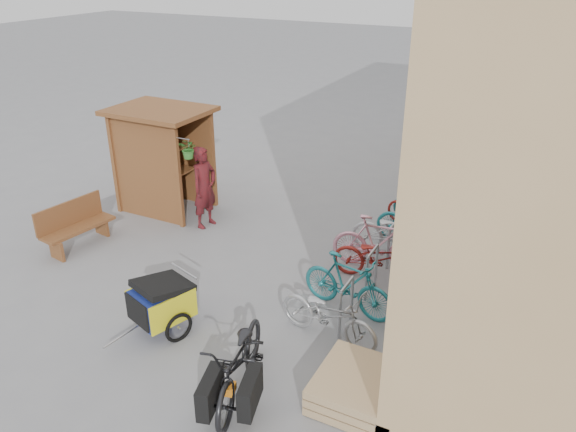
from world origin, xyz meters
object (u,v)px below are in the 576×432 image
at_px(bike_7, 430,202).
at_px(bike_4, 399,233).
at_px(bike_0, 329,314).
at_px(bike_1, 348,284).
at_px(child_trailer, 162,301).
at_px(bench, 75,224).
at_px(bike_2, 380,258).
at_px(kiosk, 159,145).
at_px(shopping_carts, 472,173).
at_px(bike_3, 379,243).
at_px(pallet_stack, 355,387).
at_px(bike_5, 415,224).
at_px(bike_6, 420,211).
at_px(cargo_bike, 240,363).
at_px(person_kiosk, 204,187).

bearing_deg(bike_7, bike_4, 164.31).
bearing_deg(bike_0, bike_1, 10.94).
xyz_separation_m(child_trailer, bike_0, (2.46, 0.95, -0.06)).
bearing_deg(bench, bike_2, 23.21).
relative_size(kiosk, bike_7, 1.56).
relative_size(kiosk, bench, 1.58).
distance_m(child_trailer, bike_4, 4.82).
height_order(bike_0, bike_7, bike_7).
bearing_deg(bike_4, shopping_carts, -14.78).
xyz_separation_m(bike_1, bike_3, (-0.01, 1.61, 0.02)).
bearing_deg(bike_2, bench, 98.94).
bearing_deg(child_trailer, bike_0, 39.62).
bearing_deg(bike_3, pallet_stack, -174.98).
height_order(bike_2, bike_3, bike_3).
relative_size(bike_5, bike_7, 1.05).
relative_size(kiosk, bike_2, 1.42).
distance_m(kiosk, shopping_carts, 7.53).
bearing_deg(pallet_stack, shopping_carts, 90.00).
bearing_deg(bike_2, bike_6, -7.54).
bearing_deg(bike_5, bike_7, 4.18).
bearing_deg(cargo_bike, bike_0, 55.32).
xyz_separation_m(cargo_bike, bike_7, (0.90, 6.57, -0.04)).
distance_m(bike_0, bike_2, 2.05).
distance_m(person_kiosk, bike_6, 4.72).
height_order(bike_4, bike_6, bike_4).
bearing_deg(bike_2, kiosk, 76.36).
relative_size(bike_5, bike_6, 1.08).
relative_size(shopping_carts, bike_2, 1.08).
xyz_separation_m(pallet_stack, bike_4, (-0.67, 4.12, 0.29)).
bearing_deg(bike_1, bench, 103.69).
distance_m(pallet_stack, bike_1, 2.11).
relative_size(bench, person_kiosk, 0.87).
bearing_deg(shopping_carts, pallet_stack, -90.00).
bearing_deg(bike_1, pallet_stack, -145.33).
relative_size(bike_1, bike_5, 1.03).
xyz_separation_m(pallet_stack, person_kiosk, (-4.86, 3.55, 0.70)).
height_order(shopping_carts, cargo_bike, cargo_bike).
bearing_deg(person_kiosk, bike_6, -56.63).
xyz_separation_m(pallet_stack, shopping_carts, (-0.00, 7.92, 0.38)).
relative_size(bike_2, bike_4, 0.92).
bearing_deg(bike_6, kiosk, 115.97).
bearing_deg(bike_6, bike_0, -173.59).
bearing_deg(bike_3, cargo_bike, 163.46).
bearing_deg(bike_3, person_kiosk, 80.35).
distance_m(kiosk, cargo_bike, 6.69).
height_order(bike_4, bike_5, same).
bearing_deg(bike_6, bench, 132.91).
height_order(bike_1, bike_5, bike_1).
bearing_deg(bike_3, bike_5, -26.81).
height_order(bench, bike_7, bench).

